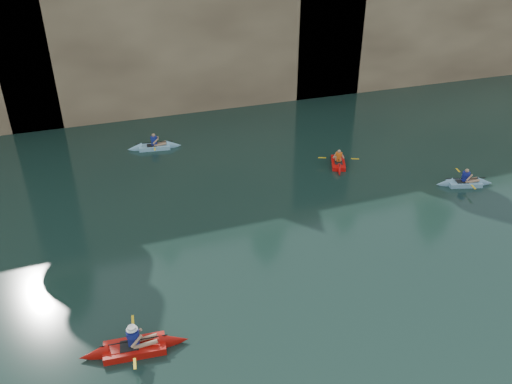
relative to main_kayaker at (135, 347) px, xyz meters
name	(u,v)px	position (x,y,z in m)	size (l,w,h in m)	color
ground	(311,334)	(5.39, -1.19, -0.16)	(160.00, 160.00, 0.00)	black
cliff	(145,3)	(5.39, 28.81, 5.84)	(70.00, 16.00, 12.00)	tan
cliff_slab_center	(194,22)	(7.39, 21.41, 5.54)	(24.00, 2.40, 11.40)	tan
cliff_slab_east	(446,16)	(27.39, 21.41, 4.76)	(26.00, 2.40, 9.84)	tan
sea_cave_center	(109,96)	(1.39, 20.76, 1.44)	(3.50, 1.00, 3.20)	black
sea_cave_east	(307,66)	(15.39, 20.76, 2.09)	(5.00, 1.00, 4.50)	black
main_kayaker	(135,347)	(0.00, 0.00, 0.00)	(3.35, 2.24, 1.22)	red
kayaker_ltblue_near	(464,183)	(16.85, 5.38, -0.02)	(2.91, 2.15, 1.12)	#7BADCE
kayaker_red_far	(338,162)	(12.10, 9.59, -0.03)	(2.01, 2.96, 1.08)	red
kayaker_ltblue_mid	(155,147)	(3.20, 15.05, -0.02)	(3.12, 2.29, 1.16)	#8CC8EA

